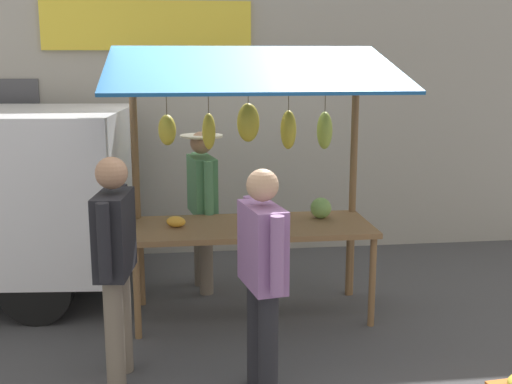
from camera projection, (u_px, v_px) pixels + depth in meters
name	position (u px, v px, depth m)	size (l,w,h in m)	color
ground_plane	(252.00, 314.00, 6.08)	(40.00, 40.00, 0.00)	#424244
street_backdrop	(224.00, 115.00, 7.85)	(9.00, 0.30, 3.40)	#9E998E
market_stall	(253.00, 152.00, 5.81)	(2.50, 1.46, 2.50)	brown
vendor_with_sunhat	(202.00, 198.00, 6.55)	(0.43, 0.70, 1.66)	#726656
shopper_in_grey_tee	(115.00, 253.00, 4.65)	(0.28, 0.71, 1.70)	#726656
shopper_with_shopping_bag	(262.00, 267.00, 4.47)	(0.31, 0.69, 1.65)	#232328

